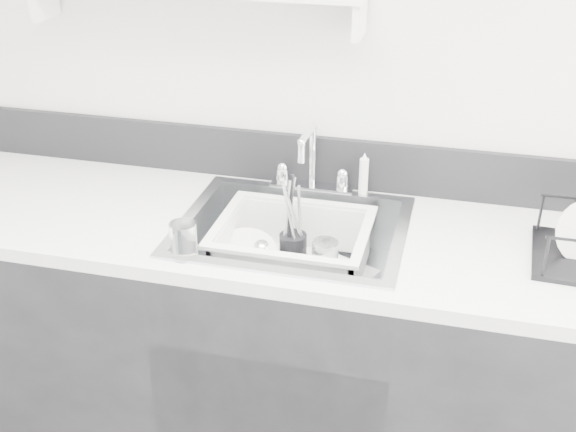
# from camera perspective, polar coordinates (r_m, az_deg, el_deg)

# --- Properties ---
(room_shell) EXTENTS (3.50, 3.00, 2.60)m
(room_shell) POSITION_cam_1_polar(r_m,az_deg,el_deg) (1.05, -10.61, 15.80)
(room_shell) COLOR silver
(room_shell) RESTS_ON ground
(counter_run) EXTENTS (3.20, 0.62, 0.92)m
(counter_run) POSITION_cam_1_polar(r_m,az_deg,el_deg) (2.29, 0.31, -11.02)
(counter_run) COLOR black
(counter_run) RESTS_ON ground
(backsplash) EXTENTS (3.20, 0.02, 0.16)m
(backsplash) POSITION_cam_1_polar(r_m,az_deg,el_deg) (2.27, 2.18, 4.40)
(backsplash) COLOR black
(backsplash) RESTS_ON counter_run
(sink) EXTENTS (0.64, 0.52, 0.20)m
(sink) POSITION_cam_1_polar(r_m,az_deg,el_deg) (2.08, 0.34, -3.04)
(sink) COLOR silver
(sink) RESTS_ON counter_run
(faucet) EXTENTS (0.26, 0.18, 0.23)m
(faucet) POSITION_cam_1_polar(r_m,az_deg,el_deg) (2.23, 1.88, 3.42)
(faucet) COLOR silver
(faucet) RESTS_ON counter_run
(side_sprayer) EXTENTS (0.03, 0.03, 0.14)m
(side_sprayer) POSITION_cam_1_polar(r_m,az_deg,el_deg) (2.21, 6.00, 3.31)
(side_sprayer) COLOR white
(side_sprayer) RESTS_ON counter_run
(wash_tub) EXTENTS (0.55, 0.50, 0.17)m
(wash_tub) POSITION_cam_1_polar(r_m,az_deg,el_deg) (2.09, 0.36, -2.74)
(wash_tub) COLOR white
(wash_tub) RESTS_ON sink
(plate_stack) EXTENTS (0.25, 0.24, 0.10)m
(plate_stack) POSITION_cam_1_polar(r_m,az_deg,el_deg) (2.11, -3.35, -3.83)
(plate_stack) COLOR white
(plate_stack) RESTS_ON wash_tub
(utensil_cup) EXTENTS (0.08, 0.08, 0.27)m
(utensil_cup) POSITION_cam_1_polar(r_m,az_deg,el_deg) (2.13, 0.39, -2.48)
(utensil_cup) COLOR black
(utensil_cup) RESTS_ON wash_tub
(ladle) EXTENTS (0.21, 0.26, 0.07)m
(ladle) POSITION_cam_1_polar(r_m,az_deg,el_deg) (2.08, -1.55, -3.95)
(ladle) COLOR silver
(ladle) RESTS_ON wash_tub
(tumbler_in_tub) EXTENTS (0.09, 0.09, 0.11)m
(tumbler_in_tub) POSITION_cam_1_polar(r_m,az_deg,el_deg) (2.08, 2.92, -3.37)
(tumbler_in_tub) COLOR white
(tumbler_in_tub) RESTS_ON wash_tub
(tumbler_counter) EXTENTS (0.08, 0.08, 0.10)m
(tumbler_counter) POSITION_cam_1_polar(r_m,az_deg,el_deg) (1.89, -8.25, -1.91)
(tumbler_counter) COLOR white
(tumbler_counter) RESTS_ON counter_run
(bowl_small) EXTENTS (0.14, 0.14, 0.04)m
(bowl_small) POSITION_cam_1_polar(r_m,az_deg,el_deg) (2.05, 2.67, -5.13)
(bowl_small) COLOR white
(bowl_small) RESTS_ON wash_tub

